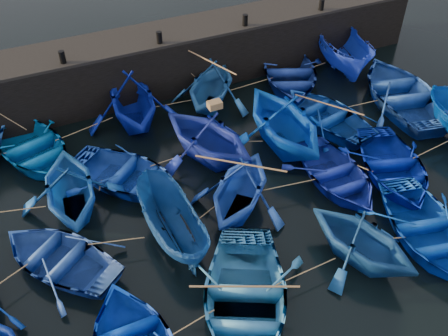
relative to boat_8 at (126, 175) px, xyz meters
name	(u,v)px	position (x,y,z in m)	size (l,w,h in m)	color
ground	(266,243)	(3.21, -4.57, -0.47)	(120.00, 120.00, 0.00)	black
quay_wall	(156,63)	(3.21, 5.93, 0.78)	(26.00, 2.50, 2.50)	black
quay_top	(153,35)	(3.21, 5.93, 2.09)	(26.00, 2.50, 0.12)	black
bollard_1	(62,57)	(-0.79, 5.03, 2.40)	(0.24, 0.24, 0.50)	black
bollard_2	(159,37)	(3.21, 5.03, 2.40)	(0.24, 0.24, 0.50)	black
bollard_3	(245,20)	(7.21, 5.03, 2.40)	(0.24, 0.24, 0.50)	black
bollard_4	(322,5)	(11.21, 5.03, 2.40)	(0.24, 0.24, 0.50)	black
boat_1	(32,148)	(-2.84, 2.99, 0.03)	(3.42, 4.78, 0.99)	#055CAC
boat_2	(132,100)	(1.37, 3.57, 0.71)	(3.85, 4.47, 2.35)	#091B99
boat_3	(211,85)	(4.82, 3.42, 0.61)	(3.52, 4.08, 2.15)	#205CA1
boat_4	(289,74)	(8.85, 3.57, 0.07)	(3.69, 5.16, 1.07)	navy
boat_5	(342,50)	(11.81, 3.72, 0.55)	(1.97, 5.23, 2.02)	#1B37C9
boat_7	(70,187)	(-2.00, -0.49, 0.61)	(3.54, 4.10, 2.16)	#114B94
boat_8	(126,175)	(0.00, 0.00, 0.00)	(3.21, 4.48, 0.93)	#1642B8
boat_9	(208,135)	(3.24, 0.11, 0.67)	(3.73, 4.32, 2.27)	navy
boat_10	(284,120)	(6.20, -0.41, 0.83)	(4.23, 4.90, 2.58)	#0540C5
boat_11	(327,115)	(8.65, 0.16, 0.00)	(3.18, 4.45, 0.92)	navy
boat_12	(403,93)	(12.46, 0.00, 0.13)	(4.11, 5.75, 1.19)	#1B4590
boat_14	(59,257)	(-2.91, -2.71, -0.04)	(2.94, 4.11, 0.85)	#214695
boat_15	(171,223)	(0.55, -3.17, 0.31)	(1.52, 4.03, 1.56)	navy
boat_16	(240,188)	(3.12, -2.84, 0.56)	(3.35, 3.88, 2.04)	blue
boat_17	(336,175)	(6.85, -3.12, -0.03)	(2.99, 4.17, 0.87)	#1628A0
boat_18	(393,167)	(8.94, -3.66, 0.01)	(3.27, 4.57, 0.95)	#031C9F
boat_22	(244,298)	(1.47, -6.45, 0.06)	(3.62, 5.06, 1.05)	#2B75C0
boat_23	(362,239)	(5.47, -6.35, 0.50)	(3.16, 3.66, 1.93)	navy
boat_24	(427,230)	(7.92, -6.58, 0.01)	(3.31, 4.62, 0.96)	blue
wooden_crate	(215,105)	(3.54, 0.11, 1.94)	(0.49, 0.36, 0.26)	olive
mooring_ropes	(203,137)	(3.19, 0.43, 0.41)	(17.39, 11.66, 2.10)	tan
loose_oars	(258,140)	(4.51, -1.43, 1.11)	(9.44, 11.95, 1.28)	#99724C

